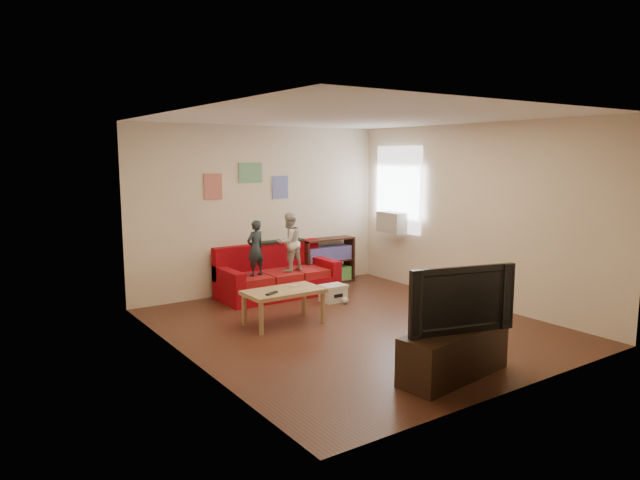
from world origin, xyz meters
TOP-DOWN VIEW (x-y plane):
  - room_shell at (0.00, 0.00)m, footprint 4.52×5.02m
  - sofa at (0.01, 2.06)m, footprint 1.90×0.87m
  - child_a at (-0.44, 1.90)m, footprint 0.35×0.28m
  - child_b at (0.16, 1.90)m, footprint 0.51×0.43m
  - coffee_table at (-0.71, 0.61)m, footprint 1.04×0.57m
  - remote at (-0.96, 0.49)m, footprint 0.21×0.14m
  - game_controller at (-0.51, 0.66)m, footprint 0.13×0.08m
  - bookshelf at (1.18, 2.30)m, footprint 1.00×0.30m
  - window at (2.22, 1.65)m, footprint 0.04×1.08m
  - ac_unit at (2.10, 1.65)m, footprint 0.28×0.55m
  - artwork_left at (-0.85, 2.48)m, footprint 0.30×0.01m
  - artwork_center at (-0.20, 2.48)m, footprint 0.42×0.01m
  - artwork_right at (0.35, 2.48)m, footprint 0.30×0.01m
  - file_box at (0.52, 1.21)m, footprint 0.38×0.29m
  - tv_stand at (-0.23, -1.93)m, footprint 1.36×0.60m
  - television at (-0.23, -1.93)m, footprint 1.16×0.44m
  - tissue at (0.59, 0.98)m, footprint 0.13×0.13m

SIDE VIEW (x-z plane):
  - tissue at x=0.59m, z-range 0.00..0.11m
  - file_box at x=0.52m, z-range 0.00..0.26m
  - tv_stand at x=-0.23m, z-range 0.00..0.49m
  - sofa at x=0.01m, z-range -0.14..0.70m
  - bookshelf at x=1.18m, z-range -0.04..0.75m
  - coffee_table at x=-0.71m, z-range 0.17..0.64m
  - remote at x=-0.96m, z-range 0.47..0.49m
  - game_controller at x=-0.51m, z-range 0.47..0.50m
  - child_a at x=-0.44m, z-range 0.40..1.25m
  - television at x=-0.23m, z-range 0.49..1.16m
  - child_b at x=0.16m, z-range 0.40..1.33m
  - ac_unit at x=2.10m, z-range 0.91..1.26m
  - room_shell at x=0.00m, z-range -0.01..2.71m
  - window at x=2.22m, z-range 0.90..2.38m
  - artwork_right at x=0.35m, z-range 1.51..1.89m
  - artwork_left at x=-0.85m, z-range 1.55..1.95m
  - artwork_center at x=-0.20m, z-range 1.79..2.11m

